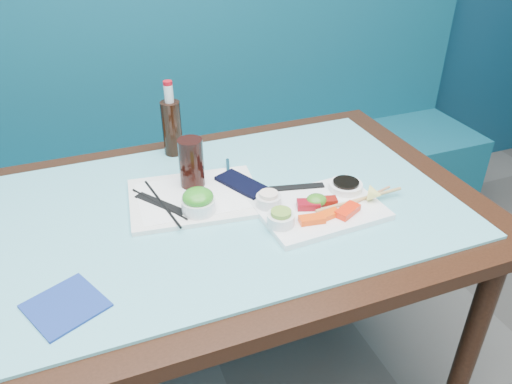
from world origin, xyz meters
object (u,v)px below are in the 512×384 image
object	(u,v)px
seaweed_bowl	(198,205)
blue_napkin	(65,306)
serving_tray	(195,198)
cola_bottle_body	(172,128)
sashimi_plate	(319,209)
cola_glass	(191,163)
dining_table	(221,233)
booth_bench	(165,180)

from	to	relation	value
seaweed_bowl	blue_napkin	distance (m)	0.40
serving_tray	cola_bottle_body	world-z (taller)	cola_bottle_body
serving_tray	blue_napkin	world-z (taller)	serving_tray
sashimi_plate	seaweed_bowl	distance (m)	0.31
sashimi_plate	cola_glass	size ratio (longest dim) A/B	2.26
sashimi_plate	cola_glass	distance (m)	0.37
seaweed_bowl	cola_glass	size ratio (longest dim) A/B	0.63
dining_table	cola_glass	size ratio (longest dim) A/B	10.08
booth_bench	serving_tray	bearing A→B (deg)	-93.86
dining_table	sashimi_plate	bearing A→B (deg)	-27.45
booth_bench	seaweed_bowl	world-z (taller)	booth_bench
booth_bench	sashimi_plate	bearing A→B (deg)	-76.40
cola_bottle_body	dining_table	bearing A→B (deg)	-83.04
sashimi_plate	cola_bottle_body	xyz separation A→B (m)	(-0.27, 0.46, 0.08)
serving_tray	cola_glass	distance (m)	0.09
serving_tray	cola_bottle_body	xyz separation A→B (m)	(0.01, 0.29, 0.08)
booth_bench	blue_napkin	world-z (taller)	booth_bench
cola_glass	sashimi_plate	bearing A→B (deg)	-39.64
sashimi_plate	blue_napkin	world-z (taller)	sashimi_plate
dining_table	seaweed_bowl	world-z (taller)	seaweed_bowl
sashimi_plate	blue_napkin	bearing A→B (deg)	-172.46
booth_bench	serving_tray	size ratio (longest dim) A/B	8.70
cola_bottle_body	serving_tray	bearing A→B (deg)	-92.30
blue_napkin	cola_glass	bearing A→B (deg)	43.87
dining_table	serving_tray	world-z (taller)	serving_tray
serving_tray	blue_napkin	distance (m)	0.46
cola_bottle_body	cola_glass	bearing A→B (deg)	-90.38
serving_tray	cola_glass	size ratio (longest dim) A/B	2.48
sashimi_plate	seaweed_bowl	size ratio (longest dim) A/B	3.59
booth_bench	cola_glass	distance (m)	0.87
sashimi_plate	cola_bottle_body	bearing A→B (deg)	117.71
serving_tray	blue_napkin	bearing A→B (deg)	-133.23
dining_table	seaweed_bowl	size ratio (longest dim) A/B	16.04
booth_bench	seaweed_bowl	distance (m)	0.96
seaweed_bowl	dining_table	bearing A→B (deg)	19.68
serving_tray	seaweed_bowl	xyz separation A→B (m)	(-0.01, -0.07, 0.02)
sashimi_plate	cola_glass	xyz separation A→B (m)	(-0.28, 0.23, 0.07)
cola_glass	blue_napkin	bearing A→B (deg)	-136.13
booth_bench	dining_table	world-z (taller)	booth_bench
seaweed_bowl	sashimi_plate	bearing A→B (deg)	-18.37
cola_glass	cola_bottle_body	world-z (taller)	cola_bottle_body
dining_table	cola_glass	distance (m)	0.21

